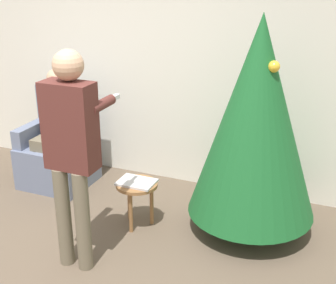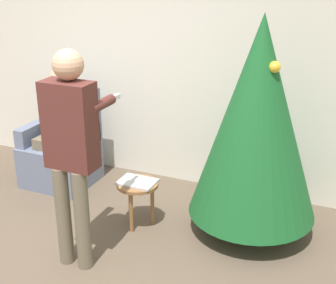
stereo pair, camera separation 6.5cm
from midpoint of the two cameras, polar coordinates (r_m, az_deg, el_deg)
wall_back at (r=5.10m, az=-1.84°, el=10.13°), size 8.00×0.06×2.70m
christmas_tree at (r=4.05m, az=11.27°, el=2.71°), size 1.14×1.14×1.97m
armchair at (r=5.31m, az=-12.41°, el=-1.02°), size 0.71×0.65×1.05m
person_seated at (r=5.17m, az=-12.90°, el=2.35°), size 0.36×0.46×1.28m
person_standing at (r=3.60m, az=-11.22°, el=-0.06°), size 0.42×0.57×1.76m
side_stool at (r=4.34m, az=-3.30°, el=-5.85°), size 0.39×0.39×0.44m
laptop at (r=4.30m, az=-3.32°, el=-4.88°), size 0.34×0.25×0.02m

